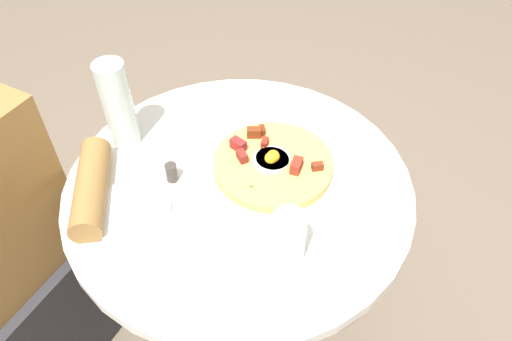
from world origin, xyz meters
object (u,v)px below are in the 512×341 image
person_seated (1,259)px  water_bottle (118,105)px  salt_shaker (353,244)px  pepper_shaker (172,172)px  fork (211,255)px  dining_table (240,225)px  bread_plate (130,211)px  breakfast_pizza (273,163)px  knife (193,256)px  water_glass (288,238)px  pizza_plate (273,169)px

person_seated → water_bottle: 0.50m
salt_shaker → pepper_shaker: (-0.01, 0.44, -0.00)m
fork → pepper_shaker: 0.24m
dining_table → pepper_shaker: bearing=115.3°
bread_plate → fork: bread_plate is taller
breakfast_pizza → salt_shaker: 0.28m
dining_table → breakfast_pizza: 0.21m
breakfast_pizza → salt_shaker: size_ratio=5.40×
dining_table → bread_plate: bread_plate is taller
fork → dining_table: bearing=-17.7°
bread_plate → knife: size_ratio=0.99×
knife → water_bottle: size_ratio=0.79×
water_glass → water_bottle: water_bottle is taller
pizza_plate → water_glass: bearing=-146.5°
pizza_plate → fork: (-0.27, 0.00, 0.00)m
water_glass → salt_shaker: size_ratio=2.42×
breakfast_pizza → water_glass: 0.25m
knife → pepper_shaker: pepper_shaker is taller
pizza_plate → water_glass: (-0.20, -0.13, 0.06)m
person_seated → breakfast_pizza: person_seated is taller
water_glass → person_seated: bearing=108.1°
pizza_plate → fork: 0.27m
person_seated → pepper_shaker: (0.29, -0.35, 0.22)m
person_seated → pizza_plate: size_ratio=3.49×
dining_table → bread_plate: bearing=139.4°
dining_table → knife: knife is taller
pizza_plate → water_bottle: water_bottle is taller
fork → salt_shaker: bearing=-91.5°
bread_plate → pepper_shaker: (0.13, -0.02, 0.02)m
dining_table → pizza_plate: size_ratio=2.48×
fork → water_glass: size_ratio=1.43×
salt_shaker → water_glass: bearing=122.9°
water_bottle → water_glass: bearing=-103.7°
knife → water_glass: (0.09, -0.17, 0.06)m
dining_table → breakfast_pizza: size_ratio=2.88×
knife → water_bottle: bearing=25.8°
fork → salt_shaker: 0.29m
knife → pepper_shaker: bearing=13.4°
water_glass → pepper_shaker: bearing=78.4°
knife → water_bottle: 0.42m
water_glass → pepper_shaker: water_glass is taller
dining_table → salt_shaker: 0.36m
pizza_plate → knife: (-0.29, 0.03, 0.00)m
person_seated → pizza_plate: 0.72m
salt_shaker → breakfast_pizza: bearing=62.4°
salt_shaker → bread_plate: bearing=105.7°
dining_table → water_bottle: water_bottle is taller
dining_table → fork: (-0.21, -0.05, 0.17)m
person_seated → breakfast_pizza: bearing=-52.1°
dining_table → fork: fork is taller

